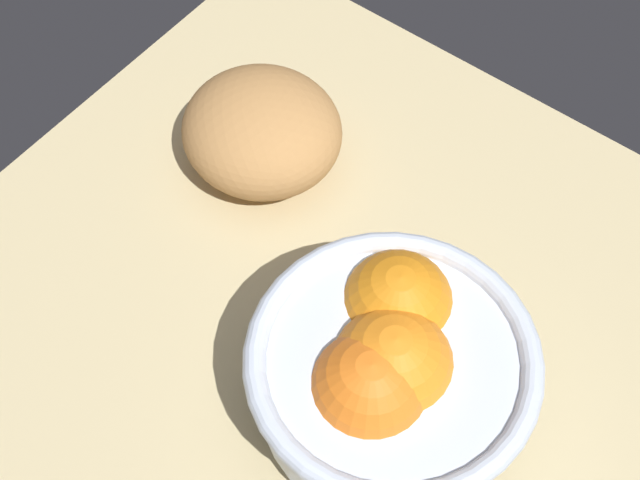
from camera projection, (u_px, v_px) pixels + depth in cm
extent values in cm
cube|color=#C8B584|center=(307.00, 405.00, 70.23)|extent=(70.91, 67.20, 3.00)
cylinder|color=silver|center=(387.00, 402.00, 67.58)|extent=(8.38, 8.38, 2.16)
cylinder|color=silver|center=(390.00, 379.00, 64.16)|extent=(18.36, 18.36, 5.98)
torus|color=silver|center=(393.00, 360.00, 61.65)|extent=(19.96, 19.96, 1.60)
sphere|color=orange|center=(369.00, 391.00, 61.79)|extent=(8.17, 8.17, 8.17)
sphere|color=orange|center=(397.00, 306.00, 65.31)|extent=(7.98, 7.98, 7.98)
sphere|color=orange|center=(392.00, 368.00, 62.67)|extent=(8.41, 8.41, 8.41)
sphere|color=orange|center=(392.00, 368.00, 62.69)|extent=(8.27, 8.27, 8.27)
ellipsoid|color=#BA834A|center=(262.00, 131.00, 77.54)|extent=(13.06, 13.64, 7.94)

